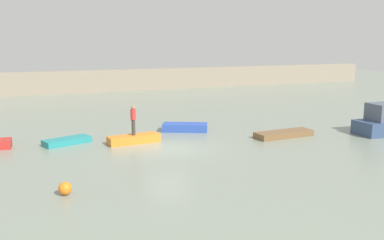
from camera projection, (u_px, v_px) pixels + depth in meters
The scene contains 8 objects.
ground_plane at pixel (169, 148), 24.12m from camera, with size 120.00×120.00×0.00m, color gray.
embankment_wall at pixel (88, 81), 49.92m from camera, with size 80.00×1.20×2.57m, color gray.
rowboat_teal at pixel (67, 141), 25.07m from camera, with size 2.74×1.04×0.36m, color teal.
rowboat_orange at pixel (134, 139), 25.31m from camera, with size 3.08×0.98×0.48m, color orange.
rowboat_blue at pixel (185, 127), 28.70m from camera, with size 3.00×1.27×0.51m, color #2B4CAD.
rowboat_brown at pixel (284, 134), 26.95m from camera, with size 3.91×1.19×0.37m, color brown.
person_red_shirt at pixel (133, 119), 25.08m from camera, with size 0.32×0.32×1.78m.
mooring_buoy at pixel (65, 188), 16.80m from camera, with size 0.53×0.53×0.53m, color orange.
Camera 1 is at (-7.77, -22.12, 6.03)m, focal length 39.68 mm.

